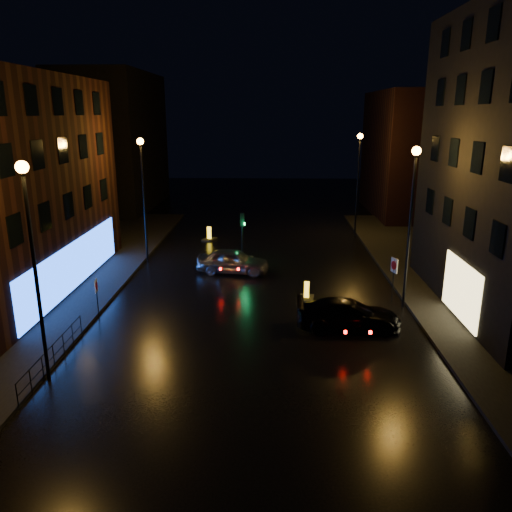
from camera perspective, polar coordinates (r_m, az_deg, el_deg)
The scene contains 17 objects.
ground at distance 21.42m, azimuth -0.41°, elevation -11.59°, with size 120.00×120.00×0.00m, color black.
pavement_left at distance 32.26m, azimuth -25.59°, elevation -3.39°, with size 12.00×44.00×0.15m, color black.
pavement_right at distance 31.63m, azimuth 26.50°, elevation -3.87°, with size 12.00×44.00×0.15m, color black.
building_far_left at distance 56.57m, azimuth -15.87°, elevation 12.48°, with size 8.00×16.00×14.00m, color black.
building_far_right at distance 53.07m, azimuth 17.65°, elevation 11.06°, with size 8.00×14.00×12.00m, color black.
street_lamp_lnear at distance 19.48m, azimuth -24.29°, elevation 1.63°, with size 0.44×0.44×8.37m.
street_lamp_lfar at distance 34.32m, azimuth -12.81°, elevation 8.33°, with size 0.44×0.44×8.37m.
street_lamp_rnear at distance 26.31m, azimuth 17.39°, elevation 5.75°, with size 0.44×0.44×8.37m.
street_lamp_rfar at distance 41.80m, azimuth 11.62°, elevation 9.72°, with size 0.44×0.44×8.37m.
traffic_signal at distance 34.34m, azimuth -1.56°, elevation 0.09°, with size 1.40×2.40×3.45m.
guard_railing at distance 21.98m, azimuth -22.20°, elevation -9.96°, with size 0.05×6.04×1.00m.
silver_hatchback at distance 32.02m, azimuth -2.65°, elevation -0.58°, with size 1.85×4.59×1.56m, color #9C9DA3.
dark_sedan at distance 24.23m, azimuth 10.51°, elevation -6.60°, with size 2.01×4.94×1.43m, color black.
bollard_near at distance 27.83m, azimuth 5.79°, elevation -4.47°, with size 0.94×1.25×1.00m.
bollard_far at distance 40.66m, azimuth -5.36°, elevation 2.17°, with size 1.22×1.46×1.09m.
road_sign_left at distance 26.01m, azimuth -17.77°, elevation -3.63°, with size 0.11×0.49×2.03m.
road_sign_right at distance 27.90m, azimuth 15.49°, elevation -1.45°, with size 0.25×0.57×2.44m.
Camera 1 is at (0.72, -18.96, 9.93)m, focal length 35.00 mm.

